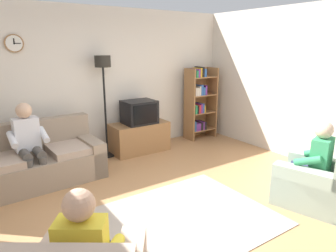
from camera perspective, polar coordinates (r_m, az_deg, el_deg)
The scene contains 13 objects.
ground_plane at distance 4.02m, azimuth 2.30°, elevation -15.35°, with size 12.00×12.00×0.00m, color #B27F51.
back_wall_assembly at distance 5.86m, azimuth -13.31°, elevation 7.90°, with size 6.20×0.17×2.70m.
right_wall at distance 5.71m, azimuth 26.44°, elevation 6.57°, with size 0.12×5.80×2.70m, color silver.
couch at distance 5.01m, azimuth -23.52°, elevation -6.38°, with size 1.94×0.97×0.90m.
tv_stand at distance 5.99m, azimuth -5.39°, elevation -2.07°, with size 1.10×0.56×0.57m.
tv at distance 5.84m, azimuth -5.39°, elevation 2.62°, with size 0.60×0.49×0.44m.
bookshelf at distance 6.76m, azimuth 5.76°, elevation 4.49°, with size 0.68×0.36×1.58m.
floor_lamp at distance 5.58m, azimuth -11.96°, elevation 8.67°, with size 0.28×0.28×1.85m.
armchair_near_bookshelf at distance 4.46m, azimuth 26.11°, elevation -9.59°, with size 1.01×1.07×0.90m.
area_rug at distance 3.80m, azimuth 2.21°, elevation -17.19°, with size 2.20×1.70×0.01m, color #AD9E8E.
person_on_couch at distance 4.77m, azimuth -24.54°, elevation -2.61°, with size 0.53×0.55×1.24m.
person_in_left_armchair at distance 2.42m, azimuth -15.01°, elevation -21.46°, with size 0.61×0.64×1.12m.
person_in_right_armchair at distance 4.36m, azimuth 25.45°, elevation -5.58°, with size 0.58×0.60×1.12m.
Camera 1 is at (-2.07, -2.79, 2.02)m, focal length 32.61 mm.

